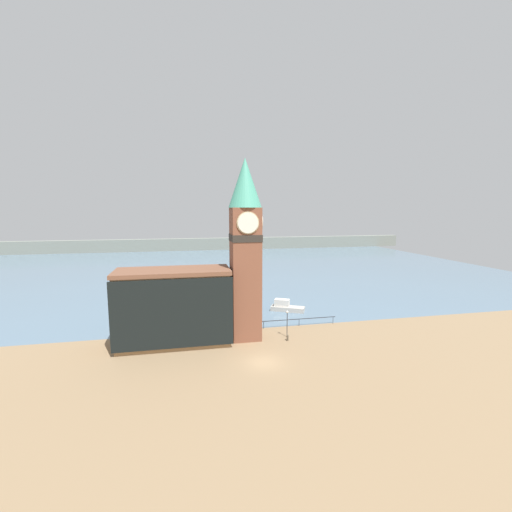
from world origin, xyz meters
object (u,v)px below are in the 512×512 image
at_px(pier_building, 174,307).
at_px(lamp_post, 287,318).
at_px(boat_near, 286,307).
at_px(mooring_bollard_near, 288,337).
at_px(clock_tower, 245,245).

distance_m(pier_building, lamp_post, 14.84).
xyz_separation_m(boat_near, lamp_post, (-3.31, -11.53, 1.85)).
relative_size(boat_near, mooring_bollard_near, 6.94).
xyz_separation_m(mooring_bollard_near, lamp_post, (0.32, 1.31, 2.10)).
bearing_deg(pier_building, boat_near, 30.96).
xyz_separation_m(pier_building, mooring_bollard_near, (14.33, -2.06, -4.35)).
relative_size(boat_near, lamp_post, 1.61).
height_order(pier_building, lamp_post, pier_building).
distance_m(boat_near, lamp_post, 12.14).
relative_size(pier_building, boat_near, 2.45).
distance_m(clock_tower, mooring_bollard_near, 13.21).
distance_m(clock_tower, lamp_post, 11.31).
height_order(boat_near, lamp_post, lamp_post).
height_order(boat_near, mooring_bollard_near, boat_near).
xyz_separation_m(boat_near, mooring_bollard_near, (-3.64, -12.84, -0.24)).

